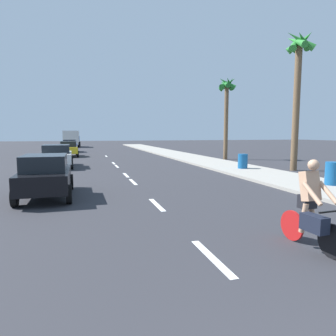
# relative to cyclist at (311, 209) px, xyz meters

# --- Properties ---
(ground_plane) EXTENTS (160.00, 160.00, 0.00)m
(ground_plane) POSITION_rel_cyclist_xyz_m (-2.06, 15.33, -0.83)
(ground_plane) COLOR #2D2D33
(sidewalk_strip) EXTENTS (3.60, 80.00, 0.14)m
(sidewalk_strip) POSITION_rel_cyclist_xyz_m (5.34, 17.33, -0.76)
(sidewalk_strip) COLOR #9E998E
(sidewalk_strip) RESTS_ON ground
(lane_stripe_1) EXTENTS (0.16, 1.80, 0.01)m
(lane_stripe_1) POSITION_rel_cyclist_xyz_m (-2.06, 0.16, -0.83)
(lane_stripe_1) COLOR white
(lane_stripe_1) RESTS_ON ground
(lane_stripe_2) EXTENTS (0.16, 1.80, 0.01)m
(lane_stripe_2) POSITION_rel_cyclist_xyz_m (-2.06, 4.57, -0.83)
(lane_stripe_2) COLOR white
(lane_stripe_2) RESTS_ON ground
(lane_stripe_3) EXTENTS (0.16, 1.80, 0.01)m
(lane_stripe_3) POSITION_rel_cyclist_xyz_m (-2.06, 9.47, -0.83)
(lane_stripe_3) COLOR white
(lane_stripe_3) RESTS_ON ground
(lane_stripe_4) EXTENTS (0.16, 1.80, 0.01)m
(lane_stripe_4) POSITION_rel_cyclist_xyz_m (-2.06, 11.92, -0.83)
(lane_stripe_4) COLOR white
(lane_stripe_4) RESTS_ON ground
(lane_stripe_5) EXTENTS (0.16, 1.80, 0.01)m
(lane_stripe_5) POSITION_rel_cyclist_xyz_m (-2.06, 16.72, -0.83)
(lane_stripe_5) COLOR white
(lane_stripe_5) RESTS_ON ground
(lane_stripe_6) EXTENTS (0.16, 1.80, 0.01)m
(lane_stripe_6) POSITION_rel_cyclist_xyz_m (-2.06, 19.11, -0.83)
(lane_stripe_6) COLOR white
(lane_stripe_6) RESTS_ON ground
(lane_stripe_7) EXTENTS (0.16, 1.80, 0.01)m
(lane_stripe_7) POSITION_rel_cyclist_xyz_m (-2.06, 26.85, -0.83)
(lane_stripe_7) COLOR white
(lane_stripe_7) RESTS_ON ground
(cyclist) EXTENTS (0.65, 1.71, 1.82)m
(cyclist) POSITION_rel_cyclist_xyz_m (0.00, 0.00, 0.00)
(cyclist) COLOR black
(cyclist) RESTS_ON ground
(parked_car_black) EXTENTS (1.87, 3.95, 1.57)m
(parked_car_black) POSITION_rel_cyclist_xyz_m (-5.68, 6.81, 0.01)
(parked_car_black) COLOR black
(parked_car_black) RESTS_ON ground
(parked_car_white) EXTENTS (2.21, 4.62, 1.57)m
(parked_car_white) POSITION_rel_cyclist_xyz_m (-6.10, 17.22, 0.01)
(parked_car_white) COLOR white
(parked_car_white) RESTS_ON ground
(parked_car_yellow) EXTENTS (2.07, 4.12, 1.57)m
(parked_car_yellow) POSITION_rel_cyclist_xyz_m (-5.79, 27.36, 0.01)
(parked_car_yellow) COLOR gold
(parked_car_yellow) RESTS_ON ground
(parked_car_blue) EXTENTS (1.89, 3.99, 1.57)m
(parked_car_blue) POSITION_rel_cyclist_xyz_m (-5.93, 35.18, 0.01)
(parked_car_blue) COLOR #1E389E
(parked_car_blue) RESTS_ON ground
(delivery_truck) EXTENTS (2.83, 6.31, 2.80)m
(delivery_truck) POSITION_rel_cyclist_xyz_m (-6.20, 49.75, 0.67)
(delivery_truck) COLOR #23478C
(delivery_truck) RESTS_ON ground
(palm_tree_mid) EXTENTS (1.93, 1.83, 8.61)m
(palm_tree_mid) POSITION_rel_cyclist_xyz_m (8.47, 11.25, 5.47)
(palm_tree_mid) COLOR brown
(palm_tree_mid) RESTS_ON ground
(palm_tree_far) EXTENTS (1.78, 1.77, 7.39)m
(palm_tree_far) POSITION_rel_cyclist_xyz_m (8.06, 19.97, 4.76)
(palm_tree_far) COLOR brown
(palm_tree_far) RESTS_ON ground
(trash_bin_near) EXTENTS (0.60, 0.60, 0.98)m
(trash_bin_near) POSITION_rel_cyclist_xyz_m (5.90, 5.52, -0.20)
(trash_bin_near) COLOR #14518C
(trash_bin_near) RESTS_ON sidewalk_strip
(trash_bin_far) EXTENTS (0.60, 0.60, 0.91)m
(trash_bin_far) POSITION_rel_cyclist_xyz_m (5.34, 12.09, -0.24)
(trash_bin_far) COLOR #14518C
(trash_bin_far) RESTS_ON sidewalk_strip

